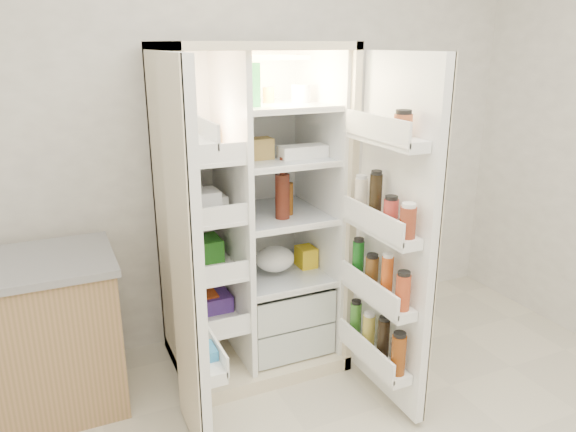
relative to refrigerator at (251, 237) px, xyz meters
name	(u,v)px	position (x,y,z in m)	size (l,w,h in m)	color
wall_back	(224,122)	(-0.03, 0.35, 0.61)	(4.00, 0.02, 2.70)	white
refrigerator	(251,237)	(0.00, 0.00, 0.00)	(0.92, 0.70, 1.80)	beige
freezer_door	(187,265)	(-0.51, -0.60, 0.15)	(0.15, 0.40, 1.72)	white
fridge_door	(392,243)	(0.47, -0.70, 0.13)	(0.17, 0.58, 1.72)	white
kitchen_counter	(1,343)	(-1.31, -0.04, -0.34)	(1.11, 0.59, 0.81)	#A07650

